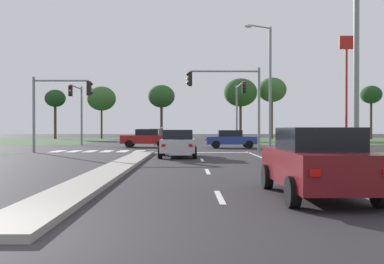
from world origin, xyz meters
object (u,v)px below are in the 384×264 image
(car_silver_sixth, at_px, (178,143))
(car_navy_near, at_px, (155,134))
(traffic_signal_far_right, at_px, (239,102))
(street_lamp_second, at_px, (268,81))
(car_blue_seventh, at_px, (231,139))
(traffic_signal_near_left, at_px, (56,101))
(traffic_signal_near_right, at_px, (232,94))
(car_beige_third, at_px, (145,136))
(treeline_fifth, at_px, (272,90))
(car_grey_fourth, at_px, (149,135))
(fastfood_pole_sign, at_px, (346,66))
(pedestrian_at_median, at_px, (162,133))
(treeline_fourth, at_px, (241,93))
(traffic_signal_far_left, at_px, (78,104))
(treeline_sixth, at_px, (371,95))
(treeline_near, at_px, (55,99))
(treeline_third, at_px, (161,97))
(car_maroon_second, at_px, (316,162))
(treeline_second, at_px, (102,99))
(car_red_fifth, at_px, (146,138))
(street_lamp_near, at_px, (359,8))

(car_silver_sixth, bearing_deg, car_navy_near, 95.91)
(traffic_signal_far_right, bearing_deg, street_lamp_second, -83.26)
(car_blue_seventh, bearing_deg, traffic_signal_far_right, 164.73)
(traffic_signal_near_left, xyz_separation_m, traffic_signal_near_right, (11.89, 0.00, 0.47))
(car_beige_third, xyz_separation_m, treeline_fifth, (18.29, 17.91, 6.95))
(car_grey_fourth, relative_size, fastfood_pole_sign, 0.33)
(pedestrian_at_median, height_order, treeline_fourth, treeline_fourth)
(traffic_signal_far_right, height_order, traffic_signal_near_right, traffic_signal_far_right)
(car_blue_seventh, relative_size, traffic_signal_far_left, 0.74)
(car_grey_fourth, distance_m, traffic_signal_near_right, 29.44)
(car_silver_sixth, relative_size, treeline_sixth, 0.51)
(treeline_near, bearing_deg, pedestrian_at_median, -51.59)
(traffic_signal_far_left, relative_size, treeline_third, 0.67)
(car_maroon_second, relative_size, car_beige_third, 1.05)
(treeline_second, height_order, treeline_third, treeline_third)
(street_lamp_second, xyz_separation_m, fastfood_pole_sign, (13.64, 21.47, 4.30))
(street_lamp_second, bearing_deg, car_maroon_second, -97.64)
(treeline_second, bearing_deg, car_grey_fourth, -56.01)
(car_navy_near, xyz_separation_m, treeline_second, (-9.04, 3.96, 5.69))
(street_lamp_second, bearing_deg, car_beige_third, 119.68)
(street_lamp_second, xyz_separation_m, treeline_near, (-27.00, 37.85, 1.30))
(traffic_signal_far_left, relative_size, treeline_near, 0.73)
(car_beige_third, bearing_deg, car_navy_near, -90.00)
(street_lamp_second, bearing_deg, treeline_fifth, 78.52)
(car_red_fifth, bearing_deg, traffic_signal_near_right, -141.94)
(treeline_fifth, bearing_deg, treeline_fourth, -163.75)
(traffic_signal_far_left, xyz_separation_m, treeline_sixth, (39.01, 26.37, 2.92))
(traffic_signal_near_left, bearing_deg, car_beige_third, 79.52)
(car_silver_sixth, distance_m, street_lamp_second, 10.61)
(street_lamp_near, relative_size, fastfood_pole_sign, 0.83)
(car_silver_sixth, bearing_deg, treeline_fourth, 78.41)
(car_grey_fourth, distance_m, fastfood_pole_sign, 26.41)
(traffic_signal_far_right, bearing_deg, traffic_signal_near_left, -140.88)
(car_maroon_second, relative_size, treeline_near, 0.56)
(car_grey_fourth, height_order, treeline_third, treeline_third)
(traffic_signal_far_right, xyz_separation_m, pedestrian_at_median, (-7.60, 5.86, -2.97))
(car_silver_sixth, xyz_separation_m, fastfood_pole_sign, (20.06, 28.74, 8.58))
(traffic_signal_near_left, distance_m, treeline_second, 41.72)
(traffic_signal_far_left, relative_size, treeline_fourth, 0.61)
(car_navy_near, xyz_separation_m, traffic_signal_near_left, (-3.93, -37.34, 2.67))
(treeline_second, bearing_deg, street_lamp_near, -69.92)
(street_lamp_near, xyz_separation_m, treeline_fourth, (2.04, 51.40, 1.26))
(treeline_near, relative_size, treeline_second, 0.93)
(car_grey_fourth, distance_m, street_lamp_near, 43.65)
(car_grey_fourth, distance_m, car_blue_seventh, 23.10)
(traffic_signal_far_left, bearing_deg, car_navy_near, 78.03)
(traffic_signal_far_right, distance_m, street_lamp_second, 8.95)
(street_lamp_second, distance_m, treeline_third, 38.87)
(car_blue_seventh, height_order, traffic_signal_far_right, traffic_signal_far_right)
(pedestrian_at_median, bearing_deg, car_maroon_second, -153.90)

